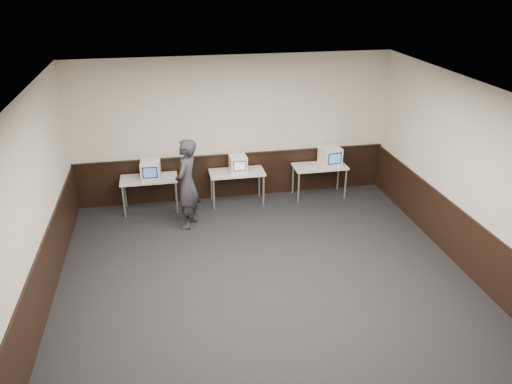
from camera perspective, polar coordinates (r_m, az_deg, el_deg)
floor at (r=8.22m, az=1.85°, el=-11.95°), size 8.00×8.00×0.00m
ceiling at (r=6.82m, az=2.22°, el=10.21°), size 8.00×8.00×0.00m
back_wall at (r=11.04m, az=-2.60°, el=7.20°), size 7.00×0.00×7.00m
left_wall at (r=7.50m, az=-25.14°, el=-3.99°), size 0.00×8.00×8.00m
right_wall at (r=8.79m, az=24.87°, el=0.18°), size 0.00×8.00×8.00m
wainscot_back at (r=11.40m, az=-2.48°, el=1.89°), size 6.98×0.04×1.00m
wainscot_left at (r=8.04m, az=-23.59°, el=-10.91°), size 0.04×7.98×1.00m
wainscot_right at (r=9.25m, az=23.57°, el=-6.05°), size 0.04×7.98×1.00m
wainscot_rail at (r=11.19m, az=-2.51°, el=4.31°), size 6.98×0.06×0.04m
desk_left at (r=10.89m, az=-12.12°, el=1.23°), size 1.20×0.60×0.75m
desk_center at (r=10.99m, az=-2.20°, el=2.00°), size 1.20×0.60×0.75m
desk_right at (r=11.40m, az=7.29°, el=2.68°), size 1.20×0.60×0.75m
emac_left at (r=10.74m, az=-11.95°, el=2.50°), size 0.43×0.46×0.40m
emac_center at (r=10.90m, az=-2.05°, el=3.25°), size 0.37×0.40×0.37m
emac_right at (r=11.37m, az=8.48°, el=4.07°), size 0.48×0.51×0.43m
person at (r=9.96m, az=-7.89°, el=0.90°), size 0.69×0.80×1.86m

